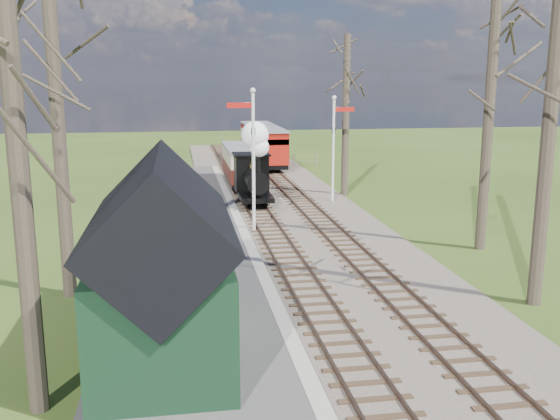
{
  "coord_description": "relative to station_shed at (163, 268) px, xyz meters",
  "views": [
    {
      "loc": [
        -3.85,
        -10.19,
        6.6
      ],
      "look_at": [
        -0.03,
        13.12,
        1.6
      ],
      "focal_mm": 40.0,
      "sensor_mm": 36.0,
      "label": 1
    }
  ],
  "objects": [
    {
      "name": "bare_trees",
      "position": [
        5.63,
        6.1,
        2.94
      ],
      "size": [
        15.51,
        22.39,
        12.0
      ],
      "color": "#382D23",
      "rests_on": "ground"
    },
    {
      "name": "coping_strip",
      "position": [
        3.1,
        10.0,
        -2.16
      ],
      "size": [
        0.4,
        44.0,
        0.21
      ],
      "primitive_type": "cube",
      "color": "#B2AD9E",
      "rests_on": "ground"
    },
    {
      "name": "ballast_bed",
      "position": [
        5.6,
        18.0,
        -2.22
      ],
      "size": [
        8.0,
        60.0,
        0.1
      ],
      "primitive_type": "cube",
      "color": "brown",
      "rests_on": "ground"
    },
    {
      "name": "person",
      "position": [
        1.48,
        1.06,
        -1.36
      ],
      "size": [
        0.41,
        0.56,
        1.42
      ],
      "primitive_type": "imported",
      "rotation": [
        0.0,
        0.0,
        1.72
      ],
      "color": "black",
      "rests_on": "platform"
    },
    {
      "name": "distant_hills",
      "position": [
        5.7,
        60.38,
        -18.47
      ],
      "size": [
        114.4,
        48.0,
        22.02
      ],
      "color": "#385B23",
      "rests_on": "ground"
    },
    {
      "name": "sign_board",
      "position": [
        1.56,
        1.18,
        -1.49
      ],
      "size": [
        0.36,
        0.77,
        1.16
      ],
      "color": "#0D402B",
      "rests_on": "platform"
    },
    {
      "name": "platform",
      "position": [
        0.8,
        10.0,
        -2.17
      ],
      "size": [
        5.0,
        44.0,
        0.2
      ],
      "primitive_type": "cube",
      "color": "#474442",
      "rests_on": "ground"
    },
    {
      "name": "semaphore_near",
      "position": [
        3.53,
        12.0,
        1.35
      ],
      "size": [
        1.22,
        0.24,
        6.22
      ],
      "color": "silver",
      "rests_on": "ground"
    },
    {
      "name": "red_carriage_a",
      "position": [
        6.9,
        30.71,
        -0.6
      ],
      "size": [
        2.33,
        5.76,
        2.45
      ],
      "color": "black",
      "rests_on": "ground"
    },
    {
      "name": "semaphore_far",
      "position": [
        8.67,
        18.0,
        1.08
      ],
      "size": [
        1.22,
        0.24,
        5.72
      ],
      "color": "silver",
      "rests_on": "ground"
    },
    {
      "name": "track_near",
      "position": [
        4.3,
        18.0,
        -2.17
      ],
      "size": [
        1.6,
        60.0,
        0.15
      ],
      "color": "brown",
      "rests_on": "ground"
    },
    {
      "name": "red_carriage_b",
      "position": [
        6.9,
        36.21,
        -0.6
      ],
      "size": [
        2.33,
        5.76,
        2.45
      ],
      "color": "black",
      "rests_on": "ground"
    },
    {
      "name": "track_far",
      "position": [
        6.9,
        18.0,
        -2.17
      ],
      "size": [
        1.6,
        60.0,
        0.15
      ],
      "color": "brown",
      "rests_on": "ground"
    },
    {
      "name": "bench",
      "position": [
        0.93,
        0.33,
        -1.7
      ],
      "size": [
        0.79,
        1.41,
        0.78
      ],
      "color": "#3F2416",
      "rests_on": "platform"
    },
    {
      "name": "fence_line",
      "position": [
        4.6,
        32.0,
        -1.72
      ],
      "size": [
        12.6,
        0.08,
        1.0
      ],
      "color": "slate",
      "rests_on": "ground"
    },
    {
      "name": "locomotive",
      "position": [
        4.29,
        17.69,
        -0.26
      ],
      "size": [
        1.74,
        4.06,
        4.35
      ],
      "color": "black",
      "rests_on": "ground"
    },
    {
      "name": "coach",
      "position": [
        4.3,
        23.75,
        -0.79
      ],
      "size": [
        2.03,
        6.96,
        2.14
      ],
      "color": "black",
      "rests_on": "ground"
    },
    {
      "name": "station_shed",
      "position": [
        0.0,
        0.0,
        0.0
      ],
      "size": [
        3.25,
        6.3,
        4.78
      ],
      "color": "black",
      "rests_on": "platform"
    }
  ]
}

